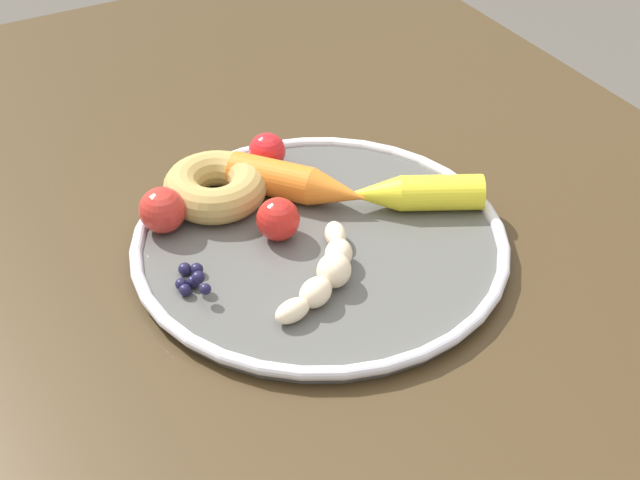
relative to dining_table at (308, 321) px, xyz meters
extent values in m
cube|color=#3E2E1A|center=(0.00, 0.00, 0.06)|extent=(1.29, 0.94, 0.03)
cube|color=#3F271B|center=(-0.59, 0.41, -0.31)|extent=(0.05, 0.05, 0.70)
cylinder|color=#51514E|center=(-0.01, 0.02, 0.08)|extent=(0.34, 0.34, 0.01)
torus|color=silver|center=(-0.01, 0.02, 0.09)|extent=(0.35, 0.35, 0.01)
ellipsoid|color=beige|center=(0.07, -0.05, 0.10)|extent=(0.03, 0.04, 0.02)
ellipsoid|color=beige|center=(0.06, -0.03, 0.10)|extent=(0.04, 0.04, 0.02)
ellipsoid|color=beige|center=(0.05, 0.00, 0.10)|extent=(0.04, 0.04, 0.03)
ellipsoid|color=beige|center=(0.03, 0.02, 0.10)|extent=(0.04, 0.04, 0.02)
ellipsoid|color=beige|center=(0.00, 0.03, 0.10)|extent=(0.04, 0.03, 0.02)
cylinder|color=orange|center=(-0.10, 0.01, 0.10)|extent=(0.09, 0.08, 0.04)
cone|color=orange|center=(-0.05, 0.06, 0.10)|extent=(0.07, 0.06, 0.04)
cylinder|color=yellow|center=(0.00, 0.15, 0.10)|extent=(0.07, 0.09, 0.03)
cone|color=yellow|center=(-0.03, 0.09, 0.10)|extent=(0.05, 0.06, 0.03)
torus|color=tan|center=(-0.11, -0.04, 0.10)|extent=(0.11, 0.11, 0.04)
sphere|color=#191638|center=(-0.01, -0.11, 0.09)|extent=(0.01, 0.01, 0.01)
sphere|color=#191638|center=(-0.03, -0.11, 0.09)|extent=(0.01, 0.01, 0.01)
sphere|color=#191638|center=(-0.02, -0.10, 0.09)|extent=(0.01, 0.01, 0.01)
sphere|color=#191638|center=(-0.01, -0.12, 0.09)|extent=(0.01, 0.01, 0.01)
sphere|color=#191638|center=(0.00, -0.12, 0.09)|extent=(0.01, 0.01, 0.01)
sphere|color=#191638|center=(0.02, -0.11, 0.10)|extent=(0.01, 0.01, 0.01)
sphere|color=#191638|center=(0.00, -0.11, 0.10)|extent=(0.01, 0.01, 0.01)
sphere|color=red|center=(-0.03, -0.01, 0.11)|extent=(0.04, 0.04, 0.04)
sphere|color=red|center=(-0.14, 0.03, 0.10)|extent=(0.04, 0.04, 0.04)
sphere|color=red|center=(-0.10, -0.10, 0.11)|extent=(0.04, 0.04, 0.04)
camera|label=1|loc=(0.57, -0.30, 0.61)|focal=51.13mm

